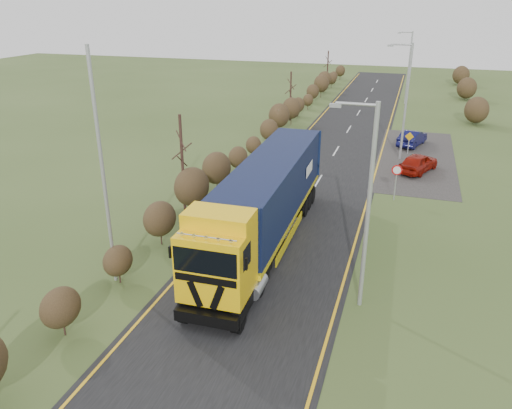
{
  "coord_description": "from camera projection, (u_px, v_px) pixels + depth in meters",
  "views": [
    {
      "loc": [
        5.81,
        -20.87,
        12.01
      ],
      "look_at": [
        -1.61,
        2.6,
        1.8
      ],
      "focal_mm": 35.0,
      "sensor_mm": 36.0,
      "label": 1
    }
  ],
  "objects": [
    {
      "name": "warning_board",
      "position": [
        409.0,
        141.0,
        41.1
      ],
      "size": [
        0.7,
        0.11,
        1.84
      ],
      "color": "#9FA2A5",
      "rests_on": "ground"
    },
    {
      "name": "hedgerow",
      "position": [
        216.0,
        170.0,
        32.6
      ],
      "size": [
        2.24,
        102.04,
        6.05
      ],
      "color": "#322416",
      "rests_on": "ground"
    },
    {
      "name": "streetlight_near",
      "position": [
        366.0,
        201.0,
        19.35
      ],
      "size": [
        1.83,
        0.18,
        8.59
      ],
      "color": "#9FA2A5",
      "rests_on": "ground"
    },
    {
      "name": "car_red_hatchback",
      "position": [
        418.0,
        163.0,
        36.98
      ],
      "size": [
        3.16,
        4.44,
        1.4
      ],
      "primitive_type": "imported",
      "rotation": [
        0.0,
        0.0,
        2.73
      ],
      "color": "maroon",
      "rests_on": "ground"
    },
    {
      "name": "layby",
      "position": [
        416.0,
        158.0,
        40.4
      ],
      "size": [
        6.0,
        18.0,
        0.02
      ],
      "primitive_type": "cube",
      "color": "#2A2725",
      "rests_on": "ground"
    },
    {
      "name": "streetlight_mid",
      "position": [
        405.0,
        97.0,
        38.4
      ],
      "size": [
        1.91,
        0.18,
        8.96
      ],
      "color": "#9FA2A5",
      "rests_on": "ground"
    },
    {
      "name": "car_blue_sedan",
      "position": [
        412.0,
        138.0,
        43.59
      ],
      "size": [
        2.58,
        4.35,
        1.35
      ],
      "primitive_type": "imported",
      "rotation": [
        0.0,
        0.0,
        2.84
      ],
      "color": "#0A0B38",
      "rests_on": "ground"
    },
    {
      "name": "road",
      "position": [
        312.0,
        192.0,
        33.4
      ],
      "size": [
        8.0,
        120.0,
        0.02
      ],
      "primitive_type": "cube",
      "color": "black",
      "rests_on": "ground"
    },
    {
      "name": "left_pole",
      "position": [
        103.0,
        173.0,
        20.98
      ],
      "size": [
        0.16,
        0.16,
        10.39
      ],
      "primitive_type": "cylinder",
      "color": "#9FA2A5",
      "rests_on": "ground"
    },
    {
      "name": "speed_sign",
      "position": [
        396.0,
        176.0,
        31.38
      ],
      "size": [
        0.65,
        0.1,
        2.37
      ],
      "color": "#9FA2A5",
      "rests_on": "ground"
    },
    {
      "name": "lane_markings",
      "position": [
        311.0,
        193.0,
        33.12
      ],
      "size": [
        7.52,
        116.0,
        0.01
      ],
      "color": "gold",
      "rests_on": "road"
    },
    {
      "name": "lorry",
      "position": [
        265.0,
        201.0,
        25.19
      ],
      "size": [
        3.12,
        16.1,
        4.48
      ],
      "rotation": [
        0.0,
        0.0,
        0.02
      ],
      "color": "black",
      "rests_on": "ground"
    },
    {
      "name": "ground",
      "position": [
        271.0,
        261.0,
        24.6
      ],
      "size": [
        160.0,
        160.0,
        0.0
      ],
      "primitive_type": "plane",
      "color": "#3B4F21",
      "rests_on": "ground"
    },
    {
      "name": "streetlight_far",
      "position": [
        408.0,
        65.0,
        59.46
      ],
      "size": [
        1.8,
        0.18,
        8.45
      ],
      "color": "#9FA2A5",
      "rests_on": "ground"
    }
  ]
}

